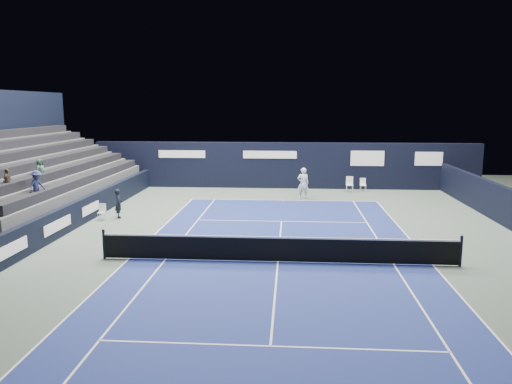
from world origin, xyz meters
TOP-DOWN VIEW (x-y plane):
  - ground at (0.00, 2.00)m, footprint 48.00×48.00m
  - court_surface at (0.00, 0.00)m, footprint 10.97×23.77m
  - enclosure_wall_right at (10.50, 6.00)m, footprint 0.30×22.00m
  - folding_chair_back_a at (4.26, 15.19)m, footprint 0.46×0.49m
  - folding_chair_back_b at (5.18, 15.56)m, footprint 0.39×0.38m
  - line_judge_chair at (-8.83, 6.14)m, footprint 0.38×0.37m
  - line_judge at (-8.16, 6.62)m, footprint 0.55×0.64m
  - court_markings at (0.00, 0.00)m, footprint 11.03×23.83m
  - tennis_net at (0.00, 0.00)m, footprint 12.90×0.10m
  - back_sponsor_wall at (0.01, 16.50)m, footprint 26.00×0.63m
  - side_barrier_left at (-9.50, 5.97)m, footprint 0.33×22.00m
  - spectator_stand at (-13.28, 6.99)m, footprint 6.00×18.00m
  - tennis_player at (1.17, 12.45)m, footprint 0.76×0.90m

SIDE VIEW (x-z plane):
  - ground at x=0.00m, z-range 0.00..0.00m
  - court_surface at x=0.00m, z-range 0.00..0.01m
  - court_markings at x=0.00m, z-range 0.01..0.01m
  - line_judge_chair at x=-8.83m, z-range 0.06..0.87m
  - folding_chair_back_b at x=5.18m, z-range 0.06..0.91m
  - tennis_net at x=0.00m, z-range -0.04..1.06m
  - side_barrier_left at x=-9.50m, z-range 0.00..1.20m
  - folding_chair_back_a at x=4.26m, z-range 0.17..1.18m
  - line_judge at x=-8.16m, z-range 0.00..1.47m
  - enclosure_wall_right at x=10.50m, z-range 0.00..1.80m
  - tennis_player at x=1.17m, z-range 0.00..1.90m
  - back_sponsor_wall at x=0.01m, z-range 0.00..3.10m
  - spectator_stand at x=-13.28m, z-range -1.25..5.15m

